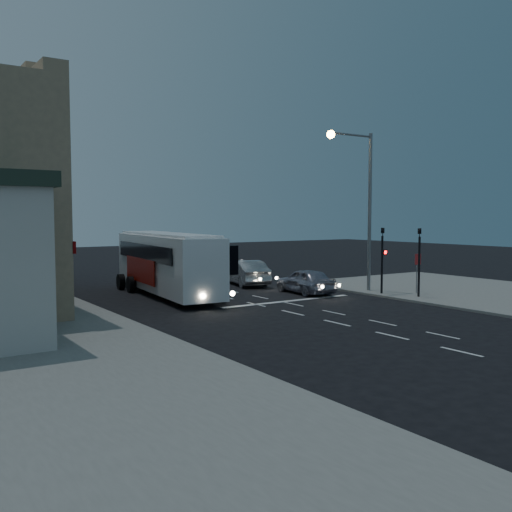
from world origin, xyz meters
TOP-DOWN VIEW (x-y plane):
  - ground at (0.00, 0.00)m, footprint 120.00×120.00m
  - road_markings at (1.29, 3.31)m, footprint 8.00×30.55m
  - tour_bus at (-2.35, 7.39)m, footprint 3.50×11.52m
  - car_suv at (4.60, 3.80)m, footprint 2.08×4.38m
  - car_sedan_a at (3.92, 9.08)m, footprint 2.71×5.11m
  - car_sedan_b at (4.37, 14.43)m, footprint 2.99×5.35m
  - car_sedan_c at (4.50, 20.52)m, footprint 4.27×6.19m
  - traffic_signal_main at (7.60, 0.78)m, footprint 0.25×0.35m
  - traffic_signal_side at (8.30, -1.20)m, footprint 0.18×0.15m
  - regulatory_sign at (9.30, -0.24)m, footprint 0.45×0.12m
  - streetlight at (7.34, 2.20)m, footprint 3.32×0.44m
  - street_tree at (-8.21, 15.02)m, footprint 4.00×4.00m

SIDE VIEW (x-z plane):
  - ground at x=0.00m, z-range 0.00..0.00m
  - road_markings at x=1.29m, z-range 0.00..0.01m
  - car_suv at x=4.60m, z-range 0.00..1.44m
  - car_sedan_b at x=4.37m, z-range 0.00..1.46m
  - car_sedan_c at x=4.50m, z-range 0.00..1.57m
  - car_sedan_a at x=3.92m, z-range 0.00..1.60m
  - regulatory_sign at x=9.30m, z-range 0.50..2.70m
  - tour_bus at x=-2.35m, z-range 0.14..3.62m
  - traffic_signal_main at x=7.60m, z-range 0.37..4.47m
  - traffic_signal_side at x=8.30m, z-range 0.37..4.47m
  - street_tree at x=-8.21m, z-range 1.40..7.60m
  - streetlight at x=7.34m, z-range 1.23..10.23m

